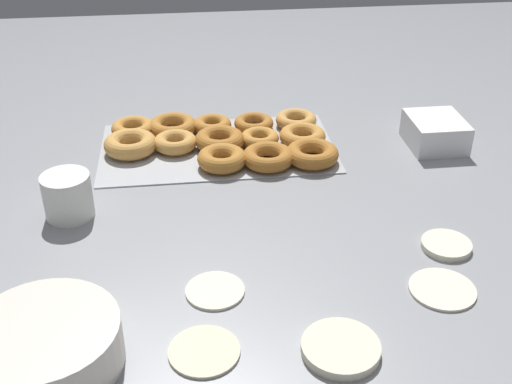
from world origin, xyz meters
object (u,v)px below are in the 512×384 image
Objects in this scene: container_stack at (435,132)px; paper_cup at (68,196)px; pancake_1 at (446,245)px; batter_bowl at (46,346)px; donut_tray at (223,141)px; pancake_0 at (443,288)px; pancake_2 at (341,348)px; pancake_4 at (215,289)px; pancake_3 at (204,350)px.

paper_cup reaches higher than container_stack.
batter_bowl is at bearing 16.86° from pancake_1.
pancake_1 is 0.54m from donut_tray.
paper_cup is (0.60, -0.29, 0.04)m from pancake_0.
pancake_2 is 0.22× the size of donut_tray.
container_stack is at bearing -107.33° from pancake_1.
batter_bowl is at bearing -3.79° from pancake_2.
paper_cup is (0.25, -0.25, 0.04)m from pancake_4.
paper_cup reaches higher than pancake_0.
paper_cup is (0.30, 0.24, 0.02)m from donut_tray.
batter_bowl reaches higher than pancake_0.
pancake_1 reaches higher than pancake_4.
container_stack is at bearing -120.75° from pancake_2.
pancake_0 is 0.59m from batter_bowl.
donut_tray is (0.11, -0.63, 0.01)m from pancake_2.
paper_cup reaches higher than pancake_1.
batter_bowl is at bearing 37.24° from container_stack.
container_stack is (-0.16, -0.48, 0.03)m from pancake_0.
donut_tray is 3.86× the size of container_stack.
paper_cup reaches higher than donut_tray.
pancake_1 is at bearing -113.96° from pancake_0.
pancake_3 is 0.78m from container_stack.
donut_tray reaches higher than pancake_4.
pancake_3 is 0.21m from batter_bowl.
paper_cup is at bearing -15.77° from pancake_1.
paper_cup reaches higher than batter_bowl.
pancake_3 and pancake_4 have the same top height.
pancake_2 is (0.23, 0.22, 0.00)m from pancake_1.
pancake_1 is 0.67m from paper_cup.
pancake_1 is 0.40m from pancake_4.
paper_cup is (0.22, -0.38, 0.04)m from pancake_3.
pancake_3 is 0.13m from pancake_4.
donut_tray is at bearing -114.87° from batter_bowl.
pancake_4 is (0.16, -0.15, -0.00)m from pancake_2.
donut_tray is (0.35, -0.42, 0.01)m from pancake_1.
pancake_1 is 0.39m from container_stack.
container_stack is (-0.74, -0.57, -0.00)m from batter_bowl.
pancake_3 is (0.19, -0.02, -0.00)m from pancake_2.
pancake_3 is 1.08× the size of pancake_4.
pancake_0 is at bearing 154.15° from paper_cup.
batter_bowl reaches higher than pancake_3.
pancake_3 is at bearing 46.67° from container_stack.
pancake_0 is 0.51× the size of batter_bowl.
pancake_4 is (0.40, 0.07, -0.00)m from pancake_1.
batter_bowl is 1.53× the size of container_stack.
pancake_2 reaches higher than pancake_4.
batter_bowl reaches higher than container_stack.
pancake_0 is 1.04× the size of pancake_3.
pancake_0 is 0.95× the size of pancake_2.
pancake_0 and pancake_4 have the same top height.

